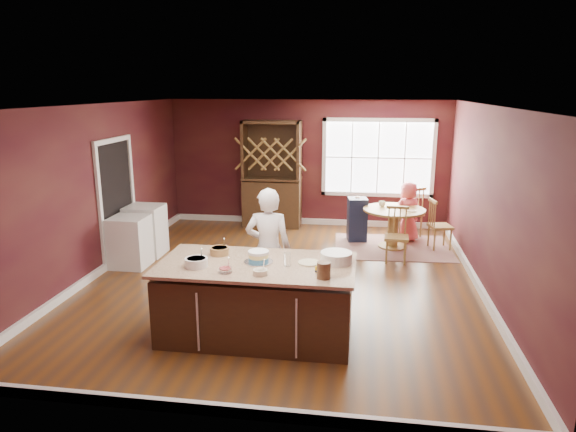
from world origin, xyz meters
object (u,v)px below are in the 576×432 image
object	(u,v)px
kitchen_island	(257,301)
hutch	(272,174)
toddler	(354,200)
chair_north	(410,211)
chair_east	(440,224)
seated_woman	(408,212)
washer	(130,242)
dryer	(146,230)
chair_south	(397,235)
baker	(268,249)
layer_cake	(259,257)
dining_table	(394,220)
high_chair	(357,219)

from	to	relation	value
kitchen_island	hutch	bearing A→B (deg)	98.05
toddler	hutch	distance (m)	2.02
kitchen_island	chair_north	distance (m)	5.12
kitchen_island	chair_east	distance (m)	4.71
seated_woman	washer	xyz separation A→B (m)	(-4.73, -2.16, -0.16)
chair_east	dryer	xyz separation A→B (m)	(-5.30, -1.12, -0.03)
chair_south	washer	world-z (taller)	chair_south
chair_south	dryer	distance (m)	4.45
chair_north	washer	bearing A→B (deg)	-7.70
chair_south	chair_east	bearing A→B (deg)	48.94
seated_woman	hutch	world-z (taller)	hutch
kitchen_island	baker	distance (m)	0.88
chair_south	dryer	bearing A→B (deg)	-173.70
toddler	washer	xyz separation A→B (m)	(-3.69, -2.06, -0.38)
kitchen_island	baker	xyz separation A→B (m)	(-0.00, 0.78, 0.40)
layer_cake	chair_east	world-z (taller)	layer_cake
chair_north	washer	distance (m)	5.42
dining_table	chair_east	size ratio (longest dim) A/B	1.20
chair_north	high_chair	bearing A→B (deg)	-11.78
baker	seated_woman	distance (m)	4.09
layer_cake	washer	bearing A→B (deg)	141.76
dining_table	layer_cake	distance (m)	4.22
dining_table	seated_woman	size ratio (longest dim) A/B	0.97
baker	chair_north	size ratio (longest dim) A/B	1.61
chair_north	toddler	size ratio (longest dim) A/B	4.02
hutch	high_chair	bearing A→B (deg)	-25.43
seated_woman	baker	bearing A→B (deg)	25.90
dining_table	washer	world-z (taller)	washer
baker	dryer	distance (m)	3.30
layer_cake	chair_south	distance (m)	3.50
chair_east	chair_north	distance (m)	0.91
layer_cake	seated_woman	xyz separation A→B (m)	(2.09, 4.24, -0.40)
chair_south	dryer	world-z (taller)	chair_south
chair_south	baker	bearing A→B (deg)	-126.36
chair_south	chair_north	xyz separation A→B (m)	(0.35, 1.64, 0.04)
high_chair	washer	size ratio (longest dim) A/B	1.04
high_chair	washer	bearing A→B (deg)	-160.41
washer	dryer	world-z (taller)	dryer
kitchen_island	chair_east	world-z (taller)	chair_east
layer_cake	washer	world-z (taller)	layer_cake
dining_table	seated_woman	distance (m)	0.54
baker	layer_cake	distance (m)	0.76
kitchen_island	chair_south	xyz separation A→B (m)	(1.82, 3.00, 0.04)
hutch	chair_south	bearing A→B (deg)	-39.02
chair_south	high_chair	xyz separation A→B (m)	(-0.69, 1.18, -0.04)
hutch	dryer	xyz separation A→B (m)	(-1.90, -2.30, -0.69)
dining_table	chair_north	size ratio (longest dim) A/B	1.10
chair_north	dryer	world-z (taller)	chair_north
chair_south	toddler	bearing A→B (deg)	125.96
kitchen_island	high_chair	distance (m)	4.33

